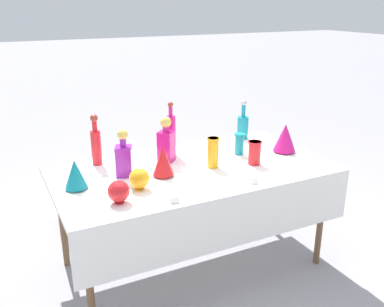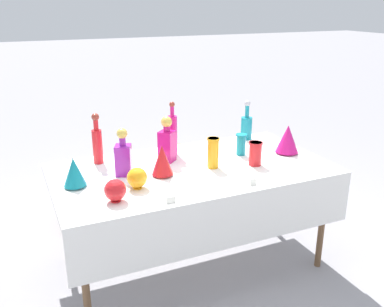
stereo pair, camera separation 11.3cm
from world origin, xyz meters
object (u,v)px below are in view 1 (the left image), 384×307
tall_bottle_0 (96,143)px  round_bowl_1 (119,191)px  slender_vase_0 (213,152)px  cardboard_box_behind_left (87,211)px  square_decanter_1 (166,142)px  round_bowl_0 (139,179)px  fluted_vase_2 (163,161)px  slender_vase_2 (239,143)px  cardboard_box_behind_right (182,172)px  fluted_vase_0 (75,174)px  fluted_vase_1 (285,138)px  tall_bottle_2 (243,125)px  slender_vase_1 (255,152)px  square_decanter_0 (124,157)px  tall_bottle_1 (171,134)px

tall_bottle_0 → round_bowl_1: (-0.04, -0.64, -0.08)m
slender_vase_0 → cardboard_box_behind_left: (-0.68, 0.96, -0.73)m
square_decanter_1 → round_bowl_0: square_decanter_1 is taller
tall_bottle_0 → slender_vase_0: size_ratio=1.71×
tall_bottle_0 → fluted_vase_2: bearing=-50.6°
slender_vase_0 → fluted_vase_2: slender_vase_0 is taller
square_decanter_1 → slender_vase_2: size_ratio=2.07×
round_bowl_0 → slender_vase_0: bearing=12.1°
slender_vase_2 → cardboard_box_behind_right: 1.28m
cardboard_box_behind_right → square_decanter_1: bearing=-120.2°
fluted_vase_0 → round_bowl_0: (0.34, -0.17, -0.03)m
slender_vase_0 → fluted_vase_2: 0.36m
slender_vase_2 → fluted_vase_1: 0.35m
tall_bottle_2 → cardboard_box_behind_right: 1.06m
slender_vase_1 → fluted_vase_2: bearing=173.1°
tall_bottle_0 → square_decanter_1: (0.45, -0.16, -0.01)m
fluted_vase_0 → slender_vase_1: bearing=-5.9°
cardboard_box_behind_right → slender_vase_2: bearing=-92.7°
square_decanter_1 → round_bowl_0: 0.50m
square_decanter_1 → cardboard_box_behind_left: size_ratio=0.64×
fluted_vase_2 → fluted_vase_1: bearing=1.9°
slender_vase_1 → cardboard_box_behind_right: 1.48m
slender_vase_1 → slender_vase_2: (0.02, 0.22, -0.00)m
square_decanter_0 → square_decanter_1: 0.37m
slender_vase_1 → round_bowl_1: slender_vase_1 is taller
slender_vase_1 → fluted_vase_0: bearing=174.1°
square_decanter_0 → round_bowl_0: (0.01, -0.24, -0.06)m
slender_vase_0 → fluted_vase_2: (-0.36, 0.00, -0.00)m
round_bowl_0 → cardboard_box_behind_left: round_bowl_0 is taller
cardboard_box_behind_right → tall_bottle_0: bearing=-140.6°
fluted_vase_2 → tall_bottle_0: bearing=129.4°
square_decanter_1 → fluted_vase_0: size_ratio=1.73×
slender_vase_1 → square_decanter_0: bearing=167.4°
tall_bottle_1 → round_bowl_1: size_ratio=3.00×
slender_vase_1 → round_bowl_0: size_ratio=1.25×
tall_bottle_2 → slender_vase_2: size_ratio=2.05×
slender_vase_0 → cardboard_box_behind_right: bearing=74.3°
tall_bottle_2 → fluted_vase_0: bearing=-164.1°
fluted_vase_2 → cardboard_box_behind_right: size_ratio=0.39×
square_decanter_1 → slender_vase_0: 0.34m
square_decanter_0 → tall_bottle_0: bearing=110.4°
fluted_vase_0 → round_bowl_0: bearing=-26.9°
square_decanter_0 → fluted_vase_0: 0.33m
fluted_vase_2 → round_bowl_1: fluted_vase_2 is taller
tall_bottle_1 → fluted_vase_1: tall_bottle_1 is taller
round_bowl_1 → cardboard_box_behind_left: (0.05, 1.20, -0.69)m
fluted_vase_2 → round_bowl_1: bearing=-146.3°
fluted_vase_2 → slender_vase_1: bearing=-6.9°
slender_vase_1 → fluted_vase_0: fluted_vase_0 is taller
cardboard_box_behind_right → slender_vase_0: bearing=-105.7°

